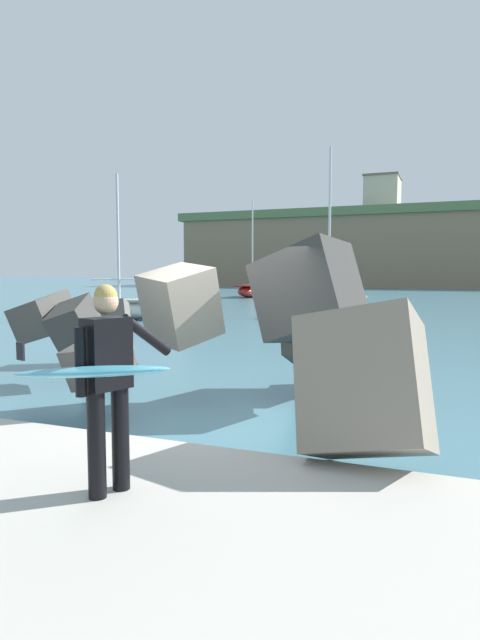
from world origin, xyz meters
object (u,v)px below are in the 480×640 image
Objects in this scene: boat_mid_left at (126,308)px; station_building_central at (383,196)px; boat_near_centre at (324,305)px; boat_far_left at (180,295)px; surfer_with_board at (99,375)px; boat_near_left at (251,290)px.

station_building_central is (3.01, 68.13, 13.71)m from boat_mid_left.
boat_far_left is (-11.01, 5.93, 0.07)m from boat_near_centre.
station_building_central reaches higher than boat_near_centre.
boat_near_centre is at bearing -85.57° from station_building_central.
boat_near_left is (-13.40, 39.89, -0.68)m from surfer_with_board.
boat_near_centre is at bearing -59.81° from boat_near_left.
surfer_with_board is at bearing -84.66° from station_building_central.
boat_near_left is 11.83m from boat_far_left.
boat_far_left is (-0.69, -11.81, 0.00)m from boat_near_left.
surfer_with_board is 0.29× the size of station_building_central.
station_building_central is (-4.88, 63.02, 13.70)m from boat_near_centre.
station_building_central is at bearing 83.87° from boat_far_left.
boat_far_left is at bearing 116.65° from surfer_with_board.
station_building_central is (6.13, 57.09, 13.63)m from boat_far_left.
boat_near_centre is 64.68m from station_building_central.
boat_near_left is 47.60m from station_building_central.
surfer_with_board is 20.27m from boat_mid_left.
boat_near_left is 20.52m from boat_near_centre.
boat_near_centre is 1.49× the size of boat_far_left.
boat_near_centre reaches higher than boat_far_left.
surfer_with_board is 31.42m from boat_far_left.
boat_far_left is at bearing 151.71° from boat_near_centre.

